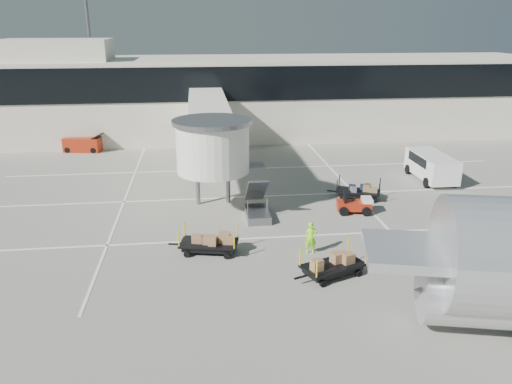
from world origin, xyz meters
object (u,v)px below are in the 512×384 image
Objects in this scene: minivan at (431,164)px; belt_loader at (83,145)px; box_cart_far at (208,243)px; suitcase_cart at (357,192)px; ground_worker at (311,238)px; baggage_tug at (355,205)px; box_cart_near at (336,265)px.

minivan is 30.86m from belt_loader.
minivan is at bearing 44.37° from box_cart_far.
suitcase_cart is 0.96× the size of box_cart_far.
suitcase_cart is at bearing 66.79° from ground_worker.
minivan is at bearing 46.80° from baggage_tug.
box_cart_near is (-4.40, -10.51, 0.07)m from suitcase_cart.
minivan is (17.30, 10.94, 0.66)m from box_cart_far.
minivan is (6.89, 3.63, 0.72)m from suitcase_cart.
box_cart_far is at bearing -146.45° from minivan.
belt_loader reaches higher than suitcase_cart.
belt_loader is (-17.02, 26.42, 0.10)m from box_cart_near.
baggage_tug is 0.43× the size of minivan.
suitcase_cart is (0.97, 2.55, -0.02)m from baggage_tug.
ground_worker and belt_loader have the same top height.
box_cart_near and box_cart_far have the same top height.
box_cart_near is 6.81m from box_cart_far.
suitcase_cart is at bearing -26.07° from belt_loader.
minivan is (11.29, 14.14, 0.65)m from box_cart_near.
suitcase_cart is 9.48m from ground_worker.
suitcase_cart is at bearing 77.79° from baggage_tug.
belt_loader is at bearing 133.45° from ground_worker.
minivan is (7.86, 6.19, 0.70)m from baggage_tug.
belt_loader is at bearing 127.44° from box_cart_far.
box_cart_near is 0.69× the size of minivan.
minivan is at bearing 53.32° from ground_worker.
belt_loader is (-21.42, 15.91, 0.17)m from suitcase_cart.
ground_worker reaches higher than box_cart_near.
baggage_tug is 10.57m from box_cart_far.
baggage_tug is at bearing 44.74° from box_cart_near.
box_cart_far is (-6.01, 3.20, -0.01)m from box_cart_near.
box_cart_far is 5.40m from ground_worker.
box_cart_far is 25.69m from belt_loader.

